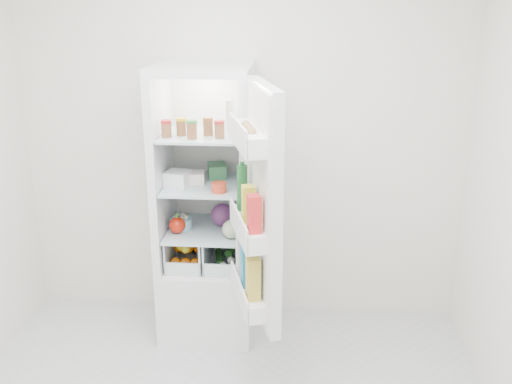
# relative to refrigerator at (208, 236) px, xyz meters

# --- Properties ---
(room_walls) EXTENTS (3.02, 3.02, 2.61)m
(room_walls) POSITION_rel_refrigerator_xyz_m (0.20, -1.25, 0.93)
(room_walls) COLOR white
(room_walls) RESTS_ON ground
(refrigerator) EXTENTS (0.60, 0.60, 1.80)m
(refrigerator) POSITION_rel_refrigerator_xyz_m (0.00, 0.00, 0.00)
(refrigerator) COLOR white
(refrigerator) RESTS_ON ground
(shelf_low) EXTENTS (0.49, 0.53, 0.01)m
(shelf_low) POSITION_rel_refrigerator_xyz_m (-0.00, -0.06, 0.07)
(shelf_low) COLOR silver
(shelf_low) RESTS_ON refrigerator
(shelf_mid) EXTENTS (0.49, 0.53, 0.02)m
(shelf_mid) POSITION_rel_refrigerator_xyz_m (-0.00, -0.06, 0.38)
(shelf_mid) COLOR silver
(shelf_mid) RESTS_ON refrigerator
(shelf_top) EXTENTS (0.49, 0.53, 0.02)m
(shelf_top) POSITION_rel_refrigerator_xyz_m (-0.00, -0.06, 0.71)
(shelf_top) COLOR silver
(shelf_top) RESTS_ON refrigerator
(crisper_left) EXTENTS (0.23, 0.46, 0.22)m
(crisper_left) POSITION_rel_refrigerator_xyz_m (-0.12, -0.06, -0.06)
(crisper_left) COLOR silver
(crisper_left) RESTS_ON refrigerator
(crisper_right) EXTENTS (0.23, 0.46, 0.22)m
(crisper_right) POSITION_rel_refrigerator_xyz_m (0.12, -0.06, -0.06)
(crisper_right) COLOR silver
(crisper_right) RESTS_ON refrigerator
(condiment_jars) EXTENTS (0.38, 0.16, 0.08)m
(condiment_jars) POSITION_rel_refrigerator_xyz_m (-0.04, -0.18, 0.76)
(condiment_jars) COLOR #B21919
(condiment_jars) RESTS_ON shelf_top
(squeeze_bottle) EXTENTS (0.08, 0.08, 0.20)m
(squeeze_bottle) POSITION_rel_refrigerator_xyz_m (0.16, -0.04, 0.82)
(squeeze_bottle) COLOR white
(squeeze_bottle) RESTS_ON shelf_top
(tub_white) EXTENTS (0.17, 0.17, 0.09)m
(tub_white) POSITION_rel_refrigerator_xyz_m (-0.16, -0.11, 0.44)
(tub_white) COLOR white
(tub_white) RESTS_ON shelf_mid
(tub_cream) EXTENTS (0.13, 0.13, 0.07)m
(tub_cream) POSITION_rel_refrigerator_xyz_m (-0.06, -0.05, 0.43)
(tub_cream) COLOR white
(tub_cream) RESTS_ON shelf_mid
(tin_red) EXTENTS (0.12, 0.12, 0.06)m
(tin_red) POSITION_rel_refrigerator_xyz_m (0.11, -0.23, 0.42)
(tin_red) COLOR red
(tin_red) RESTS_ON shelf_mid
(tub_green) EXTENTS (0.14, 0.18, 0.09)m
(tub_green) POSITION_rel_refrigerator_xyz_m (0.06, 0.07, 0.44)
(tub_green) COLOR #3B834F
(tub_green) RESTS_ON shelf_mid
(red_cabbage) EXTENTS (0.15, 0.15, 0.15)m
(red_cabbage) POSITION_rel_refrigerator_xyz_m (0.10, -0.00, 0.16)
(red_cabbage) COLOR #4F1E57
(red_cabbage) RESTS_ON shelf_low
(bell_pepper) EXTENTS (0.11, 0.11, 0.11)m
(bell_pepper) POSITION_rel_refrigerator_xyz_m (-0.17, -0.15, 0.14)
(bell_pepper) COLOR red
(bell_pepper) RESTS_ON shelf_low
(mushroom_bowl) EXTENTS (0.15, 0.15, 0.07)m
(mushroom_bowl) POSITION_rel_refrigerator_xyz_m (-0.17, -0.08, 0.12)
(mushroom_bowl) COLOR #97CEE2
(mushroom_bowl) RESTS_ON shelf_low
(salad_bag) EXTENTS (0.12, 0.12, 0.12)m
(salad_bag) POSITION_rel_refrigerator_xyz_m (0.18, -0.21, 0.14)
(salad_bag) COLOR #ABBB8C
(salad_bag) RESTS_ON shelf_low
(citrus_pile) EXTENTS (0.20, 0.31, 0.16)m
(citrus_pile) POSITION_rel_refrigerator_xyz_m (-0.12, -0.08, -0.08)
(citrus_pile) COLOR orange
(citrus_pile) RESTS_ON refrigerator
(veg_pile) EXTENTS (0.16, 0.30, 0.10)m
(veg_pile) POSITION_rel_refrigerator_xyz_m (0.13, -0.06, -0.10)
(veg_pile) COLOR #184A19
(veg_pile) RESTS_ON refrigerator
(fridge_door) EXTENTS (0.32, 0.59, 1.30)m
(fridge_door) POSITION_rel_refrigerator_xyz_m (0.39, -0.63, 0.43)
(fridge_door) COLOR white
(fridge_door) RESTS_ON refrigerator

